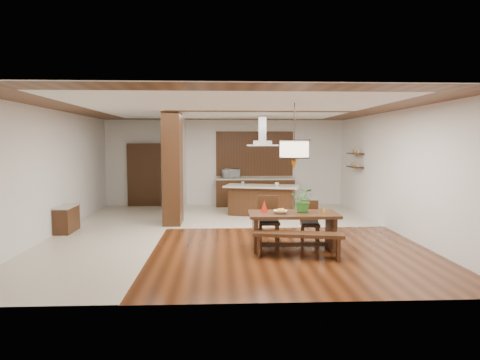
{
  "coord_description": "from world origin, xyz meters",
  "views": [
    {
      "loc": [
        -0.17,
        -9.99,
        2.12
      ],
      "look_at": [
        0.3,
        0.0,
        1.25
      ],
      "focal_mm": 32.0,
      "sensor_mm": 36.0,
      "label": 1
    }
  ],
  "objects": [
    {
      "name": "room_shell",
      "position": [
        0.0,
        0.0,
        2.06
      ],
      "size": [
        9.0,
        9.04,
        2.92
      ],
      "color": "#38190A",
      "rests_on": "ground"
    },
    {
      "name": "tile_hallway",
      "position": [
        -2.75,
        0.0,
        0.01
      ],
      "size": [
        2.5,
        9.0,
        0.01
      ],
      "primitive_type": "cube",
      "color": "beige",
      "rests_on": "ground"
    },
    {
      "name": "tile_kitchen",
      "position": [
        1.25,
        2.5,
        0.01
      ],
      "size": [
        5.5,
        4.0,
        0.01
      ],
      "primitive_type": "cube",
      "color": "beige",
      "rests_on": "ground"
    },
    {
      "name": "soffit_band",
      "position": [
        0.0,
        0.0,
        2.88
      ],
      "size": [
        8.0,
        9.0,
        0.02
      ],
      "primitive_type": "cube",
      "color": "#3B1F0E",
      "rests_on": "room_shell"
    },
    {
      "name": "partition_pier",
      "position": [
        -1.4,
        1.2,
        1.45
      ],
      "size": [
        0.45,
        1.0,
        2.9
      ],
      "primitive_type": "cube",
      "color": "black",
      "rests_on": "ground"
    },
    {
      "name": "partition_stub",
      "position": [
        -1.4,
        3.3,
        1.45
      ],
      "size": [
        0.18,
        2.4,
        2.9
      ],
      "primitive_type": "cube",
      "color": "silver",
      "rests_on": "ground"
    },
    {
      "name": "hallway_console",
      "position": [
        -3.81,
        0.2,
        0.32
      ],
      "size": [
        0.37,
        0.88,
        0.63
      ],
      "primitive_type": "cube",
      "color": "black",
      "rests_on": "ground"
    },
    {
      "name": "hallway_doorway",
      "position": [
        -2.7,
        4.4,
        1.05
      ],
      "size": [
        1.1,
        0.2,
        2.1
      ],
      "primitive_type": "cube",
      "color": "black",
      "rests_on": "ground"
    },
    {
      "name": "rear_counter",
      "position": [
        1.0,
        4.2,
        0.48
      ],
      "size": [
        2.6,
        0.62,
        0.95
      ],
      "color": "black",
      "rests_on": "ground"
    },
    {
      "name": "kitchen_window",
      "position": [
        1.0,
        4.46,
        1.75
      ],
      "size": [
        2.6,
        0.08,
        1.5
      ],
      "primitive_type": "cube",
      "color": "#A15B30",
      "rests_on": "room_shell"
    },
    {
      "name": "shelf_lower",
      "position": [
        3.87,
        2.6,
        1.4
      ],
      "size": [
        0.26,
        0.9,
        0.04
      ],
      "primitive_type": "cube",
      "color": "black",
      "rests_on": "room_shell"
    },
    {
      "name": "shelf_upper",
      "position": [
        3.87,
        2.6,
        1.8
      ],
      "size": [
        0.26,
        0.9,
        0.04
      ],
      "primitive_type": "cube",
      "color": "black",
      "rests_on": "room_shell"
    },
    {
      "name": "dining_table",
      "position": [
        1.29,
        -1.64,
        0.54
      ],
      "size": [
        1.78,
        0.91,
        0.73
      ],
      "rotation": [
        0.0,
        0.0,
        -0.02
      ],
      "color": "black",
      "rests_on": "ground"
    },
    {
      "name": "dining_bench",
      "position": [
        1.27,
        -2.28,
        0.23
      ],
      "size": [
        1.7,
        0.67,
        0.47
      ],
      "primitive_type": null,
      "rotation": [
        0.0,
        0.0,
        -0.19
      ],
      "color": "black",
      "rests_on": "ground"
    },
    {
      "name": "dining_chair_left",
      "position": [
        0.86,
        -1.1,
        0.5
      ],
      "size": [
        0.44,
        0.44,
        1.0
      ],
      "primitive_type": null,
      "rotation": [
        0.0,
        0.0,
        -0.01
      ],
      "color": "black",
      "rests_on": "ground"
    },
    {
      "name": "dining_chair_right",
      "position": [
        1.74,
        -1.11,
        0.44
      ],
      "size": [
        0.43,
        0.43,
        0.89
      ],
      "primitive_type": null,
      "rotation": [
        0.0,
        0.0,
        -0.09
      ],
      "color": "black",
      "rests_on": "ground"
    },
    {
      "name": "pendant_lantern",
      "position": [
        1.29,
        -1.64,
        2.25
      ],
      "size": [
        0.64,
        0.64,
        1.31
      ],
      "primitive_type": null,
      "color": "beige",
      "rests_on": "room_shell"
    },
    {
      "name": "foliage_plant",
      "position": [
        1.5,
        -1.58,
        0.98
      ],
      "size": [
        0.56,
        0.53,
        0.49
      ],
      "primitive_type": "imported",
      "rotation": [
        0.0,
        0.0,
        -0.41
      ],
      "color": "#307727",
      "rests_on": "dining_table"
    },
    {
      "name": "fruit_bowl",
      "position": [
        1.01,
        -1.71,
        0.77
      ],
      "size": [
        0.32,
        0.32,
        0.07
      ],
      "primitive_type": "imported",
      "rotation": [
        0.0,
        0.0,
        -0.24
      ],
      "color": "beige",
      "rests_on": "dining_table"
    },
    {
      "name": "napkin_cone",
      "position": [
        0.71,
        -1.54,
        0.85
      ],
      "size": [
        0.17,
        0.17,
        0.24
      ],
      "primitive_type": "cone",
      "rotation": [
        0.0,
        0.0,
        0.12
      ],
      "color": "#B71C0D",
      "rests_on": "dining_table"
    },
    {
      "name": "gold_ornament",
      "position": [
        1.85,
        -1.79,
        0.79
      ],
      "size": [
        0.09,
        0.09,
        0.11
      ],
      "primitive_type": "cylinder",
      "rotation": [
        0.0,
        0.0,
        -0.18
      ],
      "color": "gold",
      "rests_on": "dining_table"
    },
    {
      "name": "kitchen_island",
      "position": [
        1.05,
        2.37,
        0.45
      ],
      "size": [
        2.31,
        1.45,
        0.88
      ],
      "rotation": [
        0.0,
        0.0,
        -0.26
      ],
      "color": "black",
      "rests_on": "ground"
    },
    {
      "name": "range_hood",
      "position": [
        1.05,
        2.38,
        2.46
      ],
      "size": [
        0.9,
        0.55,
        0.87
      ],
      "primitive_type": null,
      "color": "silver",
      "rests_on": "room_shell"
    },
    {
      "name": "island_cup",
      "position": [
        1.48,
        2.25,
        0.93
      ],
      "size": [
        0.15,
        0.15,
        0.09
      ],
      "primitive_type": "imported",
      "rotation": [
        0.0,
        0.0,
        -0.3
      ],
      "color": "silver",
      "rests_on": "kitchen_island"
    },
    {
      "name": "microwave",
      "position": [
        0.18,
        4.22,
        1.1
      ],
      "size": [
        0.63,
        0.52,
        0.3
      ],
      "primitive_type": "imported",
      "rotation": [
        0.0,
        0.0,
        0.32
      ],
      "color": "silver",
      "rests_on": "rear_counter"
    }
  ]
}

